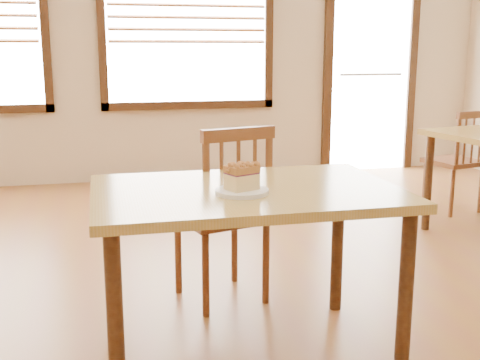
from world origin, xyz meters
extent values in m
plane|color=#CAB494|center=(0.00, 4.00, 1.50)|extent=(7.00, 0.00, 7.00)
cube|color=#3E2410|center=(-1.06, 3.97, 1.70)|extent=(0.08, 0.06, 1.96)
cube|color=white|center=(0.30, 3.98, 1.70)|extent=(1.60, 0.02, 1.80)
cube|color=#3E2410|center=(0.30, 3.97, 0.76)|extent=(1.76, 0.06, 0.08)
cube|color=#3E2410|center=(-0.54, 3.97, 1.70)|extent=(0.08, 0.06, 1.96)
cube|color=#3E2410|center=(1.14, 3.97, 1.70)|extent=(0.08, 0.06, 1.96)
cube|color=#9E6124|center=(0.30, 3.94, 1.74)|extent=(1.56, 0.05, 0.03)
cube|color=#9E6124|center=(0.30, 3.94, 1.63)|extent=(1.56, 0.05, 0.03)
cube|color=#9E6124|center=(0.30, 3.94, 1.51)|extent=(1.56, 0.05, 0.03)
cube|color=#9E6124|center=(0.30, 3.94, 1.39)|extent=(1.56, 0.05, 0.03)
cube|color=white|center=(2.30, 3.98, 1.10)|extent=(0.90, 0.02, 2.20)
cube|color=#3E2410|center=(1.80, 3.97, 1.10)|extent=(0.09, 0.06, 2.20)
cube|color=#3E2410|center=(2.79, 3.97, 1.10)|extent=(0.09, 0.06, 2.20)
cylinder|color=#B2B2B7|center=(2.30, 3.96, 1.05)|extent=(0.72, 0.03, 0.03)
cube|color=olive|center=(-0.05, 0.22, 0.73)|extent=(1.27, 0.85, 0.04)
cylinder|color=#3E2410|center=(-0.62, -0.13, 0.35)|extent=(0.06, 0.06, 0.71)
cylinder|color=#3E2410|center=(0.51, -0.14, 0.35)|extent=(0.06, 0.06, 0.71)
cylinder|color=#3E2410|center=(-0.61, 0.58, 0.35)|extent=(0.06, 0.06, 0.71)
cylinder|color=#3E2410|center=(0.51, 0.57, 0.35)|extent=(0.06, 0.06, 0.71)
cube|color=brown|center=(-0.03, 0.85, 0.46)|extent=(0.53, 0.53, 0.04)
cylinder|color=brown|center=(0.09, 1.06, 0.21)|extent=(0.04, 0.04, 0.44)
cylinder|color=brown|center=(-0.24, 0.97, 0.21)|extent=(0.04, 0.04, 0.44)
cylinder|color=brown|center=(0.18, 0.73, 0.21)|extent=(0.04, 0.04, 0.44)
cylinder|color=brown|center=(-0.15, 0.64, 0.21)|extent=(0.04, 0.04, 0.44)
cylinder|color=brown|center=(0.19, 0.71, 0.70)|extent=(0.04, 0.04, 0.47)
cylinder|color=brown|center=(-0.15, 0.62, 0.70)|extent=(0.04, 0.04, 0.47)
cube|color=brown|center=(0.02, 0.66, 0.91)|extent=(0.39, 0.14, 0.06)
cylinder|color=brown|center=(0.11, 0.68, 0.69)|extent=(0.02, 0.02, 0.41)
cylinder|color=brown|center=(0.02, 0.66, 0.69)|extent=(0.02, 0.02, 0.41)
cylinder|color=brown|center=(-0.07, 0.64, 0.69)|extent=(0.02, 0.02, 0.41)
cylinder|color=#3E2410|center=(1.71, 1.72, 0.35)|extent=(0.06, 0.06, 0.71)
cube|color=brown|center=(2.21, 2.16, 0.41)|extent=(0.46, 0.46, 0.04)
cylinder|color=brown|center=(2.33, 2.35, 0.19)|extent=(0.03, 0.03, 0.39)
cylinder|color=brown|center=(2.03, 2.28, 0.19)|extent=(0.03, 0.03, 0.39)
cylinder|color=brown|center=(2.09, 1.98, 0.19)|extent=(0.03, 0.03, 0.39)
cylinder|color=brown|center=(2.09, 1.96, 0.62)|extent=(0.03, 0.03, 0.42)
cube|color=brown|center=(2.25, 1.99, 0.82)|extent=(0.35, 0.11, 0.06)
cylinder|color=brown|center=(2.33, 2.01, 0.61)|extent=(0.02, 0.02, 0.37)
cylinder|color=brown|center=(2.25, 1.99, 0.61)|extent=(0.02, 0.02, 0.37)
cylinder|color=brown|center=(2.16, 1.97, 0.61)|extent=(0.02, 0.02, 0.37)
cylinder|color=white|center=(-0.09, 0.13, 0.76)|extent=(0.22, 0.22, 0.02)
cylinder|color=white|center=(-0.09, 0.13, 0.75)|extent=(0.15, 0.15, 0.01)
cube|color=#EAD784|center=(-0.09, 0.13, 0.80)|extent=(0.14, 0.13, 0.06)
cube|color=#4E1633|center=(-0.09, 0.13, 0.83)|extent=(0.14, 0.12, 0.01)
cube|color=#A06032|center=(-0.09, 0.13, 0.85)|extent=(0.14, 0.13, 0.03)
sphere|color=#A06032|center=(-0.06, 0.15, 0.87)|extent=(0.02, 0.02, 0.02)
sphere|color=#A06032|center=(-0.10, 0.09, 0.87)|extent=(0.02, 0.02, 0.02)
sphere|color=#A06032|center=(-0.07, 0.10, 0.87)|extent=(0.03, 0.03, 0.03)
sphere|color=#A06032|center=(-0.07, 0.10, 0.87)|extent=(0.02, 0.02, 0.02)
sphere|color=#A06032|center=(-0.08, 0.15, 0.87)|extent=(0.02, 0.02, 0.02)
sphere|color=#A06032|center=(-0.10, 0.16, 0.87)|extent=(0.02, 0.02, 0.02)
sphere|color=#A06032|center=(-0.06, 0.17, 0.87)|extent=(0.01, 0.01, 0.01)
sphere|color=#A06032|center=(-0.06, 0.14, 0.87)|extent=(0.02, 0.02, 0.02)
sphere|color=#A06032|center=(-0.14, 0.13, 0.87)|extent=(0.02, 0.02, 0.02)
sphere|color=#A06032|center=(-0.08, 0.15, 0.87)|extent=(0.02, 0.02, 0.02)
sphere|color=#A06032|center=(-0.14, 0.12, 0.87)|extent=(0.02, 0.02, 0.02)
sphere|color=#A06032|center=(-0.09, 0.10, 0.87)|extent=(0.02, 0.02, 0.02)
sphere|color=#A06032|center=(-0.08, 0.17, 0.87)|extent=(0.01, 0.01, 0.01)
sphere|color=#A06032|center=(-0.07, 0.12, 0.87)|extent=(0.01, 0.01, 0.01)
sphere|color=#A06032|center=(-0.08, 0.14, 0.87)|extent=(0.02, 0.02, 0.02)
sphere|color=#A06032|center=(-0.11, 0.15, 0.87)|extent=(0.02, 0.02, 0.02)
sphere|color=#A06032|center=(-0.12, 0.09, 0.87)|extent=(0.02, 0.02, 0.02)
sphere|color=#A06032|center=(-0.12, 0.13, 0.87)|extent=(0.02, 0.02, 0.02)
sphere|color=#A06032|center=(-0.11, 0.09, 0.87)|extent=(0.02, 0.02, 0.02)
sphere|color=#A06032|center=(-0.09, 0.11, 0.87)|extent=(0.02, 0.02, 0.02)
sphere|color=#A06032|center=(-0.07, 0.13, 0.87)|extent=(0.02, 0.02, 0.02)
sphere|color=#A06032|center=(-0.06, 0.17, 0.87)|extent=(0.01, 0.01, 0.01)
sphere|color=#A06032|center=(-0.15, 0.10, 0.85)|extent=(0.02, 0.02, 0.02)
sphere|color=#A06032|center=(-0.15, 0.10, 0.82)|extent=(0.01, 0.01, 0.01)
sphere|color=#A06032|center=(-0.16, 0.13, 0.81)|extent=(0.01, 0.01, 0.01)
camera|label=1|loc=(-0.66, -2.14, 1.31)|focal=45.00mm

